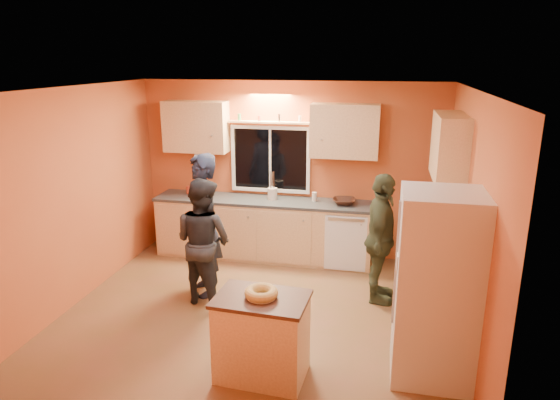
% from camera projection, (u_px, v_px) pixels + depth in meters
% --- Properties ---
extents(ground, '(4.50, 4.50, 0.00)m').
position_uv_depth(ground, '(258.00, 312.00, 5.92)').
color(ground, brown).
rests_on(ground, ground).
extents(room_shell, '(4.54, 4.04, 2.61)m').
position_uv_depth(room_shell, '(275.00, 173.00, 5.84)').
color(room_shell, '#C05F31').
rests_on(room_shell, ground).
extents(back_counter, '(4.23, 0.62, 0.90)m').
position_uv_depth(back_counter, '(287.00, 230.00, 7.39)').
color(back_counter, tan).
rests_on(back_counter, ground).
extents(right_counter, '(0.62, 1.84, 0.90)m').
position_uv_depth(right_counter, '(428.00, 274.00, 5.88)').
color(right_counter, tan).
rests_on(right_counter, ground).
extents(refrigerator, '(0.72, 0.70, 1.80)m').
position_uv_depth(refrigerator, '(436.00, 287.00, 4.55)').
color(refrigerator, silver).
rests_on(refrigerator, ground).
extents(island, '(0.88, 0.63, 0.82)m').
position_uv_depth(island, '(262.00, 336.00, 4.64)').
color(island, tan).
rests_on(island, ground).
extents(bundt_pastry, '(0.31, 0.31, 0.09)m').
position_uv_depth(bundt_pastry, '(261.00, 293.00, 4.52)').
color(bundt_pastry, tan).
rests_on(bundt_pastry, island).
extents(person_left, '(0.73, 0.79, 1.81)m').
position_uv_depth(person_left, '(203.00, 225.00, 6.20)').
color(person_left, black).
rests_on(person_left, ground).
extents(person_center, '(0.93, 0.83, 1.57)m').
position_uv_depth(person_center, '(203.00, 241.00, 6.01)').
color(person_center, black).
rests_on(person_center, ground).
extents(person_right, '(0.43, 0.96, 1.61)m').
position_uv_depth(person_right, '(380.00, 239.00, 6.01)').
color(person_right, '#363D26').
rests_on(person_right, ground).
extents(mixing_bowl, '(0.36, 0.36, 0.08)m').
position_uv_depth(mixing_bowl, '(344.00, 201.00, 7.10)').
color(mixing_bowl, black).
rests_on(mixing_bowl, back_counter).
extents(utensil_crock, '(0.14, 0.14, 0.17)m').
position_uv_depth(utensil_crock, '(272.00, 194.00, 7.33)').
color(utensil_crock, beige).
rests_on(utensil_crock, back_counter).
extents(potted_plant, '(0.26, 0.23, 0.27)m').
position_uv_depth(potted_plant, '(443.00, 254.00, 4.96)').
color(potted_plant, gray).
rests_on(potted_plant, right_counter).
extents(red_box, '(0.19, 0.16, 0.07)m').
position_uv_depth(red_box, '(424.00, 229.00, 5.97)').
color(red_box, '#B2321B').
rests_on(red_box, right_counter).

